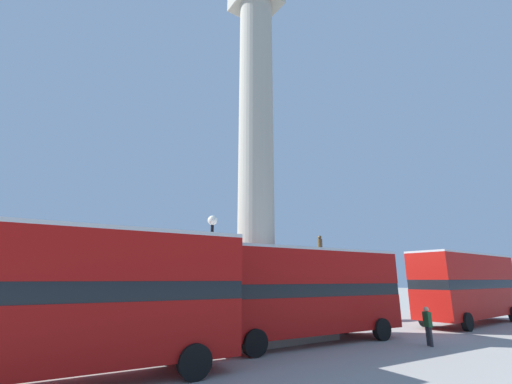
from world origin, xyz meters
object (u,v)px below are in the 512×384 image
(bus_b, at_px, (62,295))
(bus_c, at_px, (306,290))
(monument_column, at_px, (256,198))
(pedestrian_near_lamp, at_px, (428,324))
(street_lamp, at_px, (211,269))
(bus_a, at_px, (466,285))
(equestrian_statue, at_px, (322,295))

(bus_b, height_order, bus_c, bus_b)
(monument_column, distance_m, pedestrian_near_lamp, 10.11)
(street_lamp, bearing_deg, bus_a, -6.98)
(bus_a, xyz_separation_m, street_lamp, (-17.74, 2.17, 0.78))
(monument_column, height_order, equestrian_statue, monument_column)
(bus_a, height_order, equestrian_statue, equestrian_statue)
(pedestrian_near_lamp, bearing_deg, bus_b, -71.30)
(monument_column, bearing_deg, pedestrian_near_lamp, -52.45)
(bus_c, bearing_deg, pedestrian_near_lamp, -38.41)
(monument_column, height_order, bus_c, monument_column)
(bus_a, relative_size, bus_b, 1.00)
(monument_column, relative_size, bus_b, 2.11)
(bus_b, distance_m, street_lamp, 6.35)
(bus_a, distance_m, equestrian_statue, 9.49)
(monument_column, bearing_deg, bus_b, -157.25)
(bus_a, relative_size, street_lamp, 1.84)
(bus_c, bearing_deg, bus_a, -0.30)
(monument_column, distance_m, bus_b, 11.11)
(bus_c, bearing_deg, bus_b, -170.33)
(monument_column, distance_m, bus_a, 15.54)
(bus_c, xyz_separation_m, pedestrian_near_lamp, (3.90, -3.50, -1.43))
(bus_c, distance_m, pedestrian_near_lamp, 5.43)
(bus_b, bearing_deg, pedestrian_near_lamp, -5.76)
(bus_b, bearing_deg, bus_a, 4.43)
(equestrian_statue, relative_size, pedestrian_near_lamp, 3.73)
(bus_b, height_order, equestrian_statue, equestrian_statue)
(bus_b, bearing_deg, street_lamp, 26.01)
(equestrian_statue, bearing_deg, bus_b, -158.94)
(bus_a, xyz_separation_m, pedestrian_near_lamp, (-9.51, -2.60, -1.56))
(bus_b, xyz_separation_m, pedestrian_near_lamp, (14.07, -2.41, -1.47))
(monument_column, bearing_deg, bus_a, -14.40)
(equestrian_statue, bearing_deg, bus_c, -141.30)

